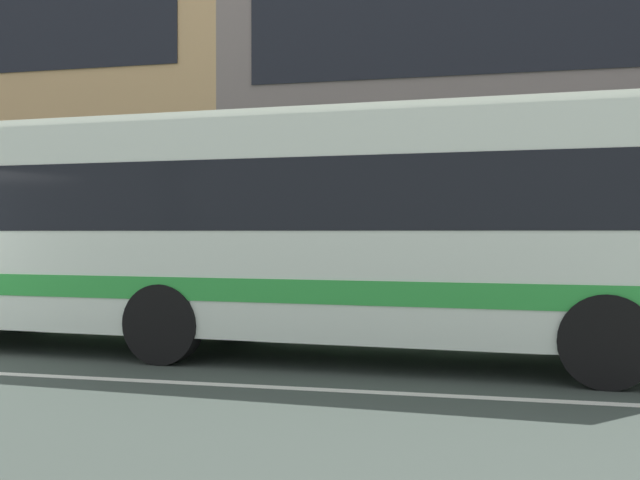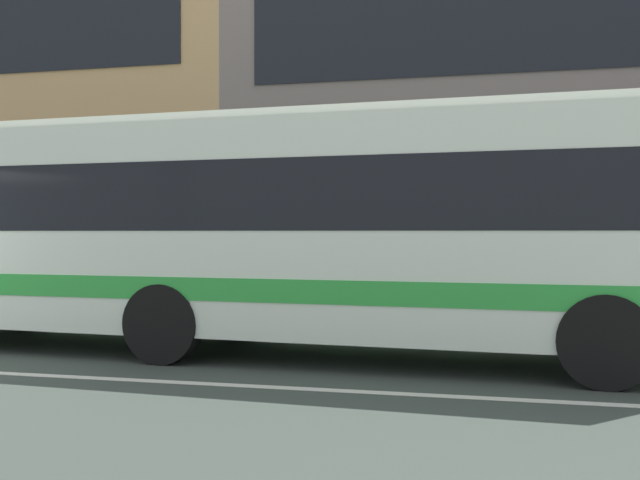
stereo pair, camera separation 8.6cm
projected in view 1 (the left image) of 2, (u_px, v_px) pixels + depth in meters
hedge_row_far at (144, 289)px, 14.72m from camera, size 14.71×1.10×1.15m
transit_bus at (248, 225)px, 10.59m from camera, size 11.15×3.13×3.14m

